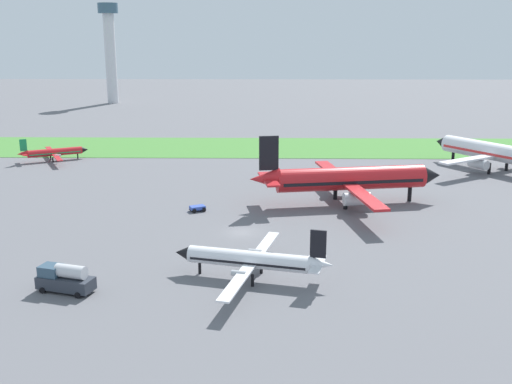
% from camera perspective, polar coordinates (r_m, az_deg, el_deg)
% --- Properties ---
extents(ground_plane, '(600.00, 600.00, 0.00)m').
position_cam_1_polar(ground_plane, '(89.26, -1.32, -3.81)').
color(ground_plane, slate).
extents(grass_taxiway_strip, '(360.00, 28.00, 0.08)m').
position_cam_1_polar(grass_taxiway_strip, '(155.14, -0.32, 4.22)').
color(grass_taxiway_strip, '#478438').
rests_on(grass_taxiway_strip, ground_plane).
extents(airplane_foreground_turboprop, '(19.23, 22.30, 6.79)m').
position_cam_1_polar(airplane_foreground_turboprop, '(72.03, -0.39, -6.35)').
color(airplane_foreground_turboprop, white).
rests_on(airplane_foreground_turboprop, ground_plane).
extents(airplane_taxiing_turboprop, '(14.55, 16.72, 5.47)m').
position_cam_1_polar(airplane_taxiing_turboprop, '(145.91, -18.46, 3.56)').
color(airplane_taxiing_turboprop, red).
rests_on(airplane_taxiing_turboprop, ground_plane).
extents(airplane_parked_jet_far, '(27.99, 28.07, 11.37)m').
position_cam_1_polar(airplane_parked_jet_far, '(136.72, 21.52, 3.48)').
color(airplane_parked_jet_far, white).
rests_on(airplane_parked_jet_far, ground_plane).
extents(airplane_midfield_jet, '(33.52, 34.02, 12.08)m').
position_cam_1_polar(airplane_midfield_jet, '(103.99, 8.56, 1.21)').
color(airplane_midfield_jet, red).
rests_on(airplane_midfield_jet, ground_plane).
extents(fuel_truck_near_gate, '(6.91, 4.14, 3.29)m').
position_cam_1_polar(fuel_truck_near_gate, '(72.37, -17.51, -7.73)').
color(fuel_truck_near_gate, '#2D333D').
rests_on(fuel_truck_near_gate, ground_plane).
extents(baggage_cart_midfield, '(2.91, 2.62, 0.90)m').
position_cam_1_polar(baggage_cart_midfield, '(99.95, -5.51, -1.49)').
color(baggage_cart_midfield, '#334FB2').
rests_on(baggage_cart_midfield, ground_plane).
extents(control_tower, '(8.00, 8.00, 39.75)m').
position_cam_1_polar(control_tower, '(259.81, -13.54, 13.22)').
color(control_tower, silver).
rests_on(control_tower, ground_plane).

